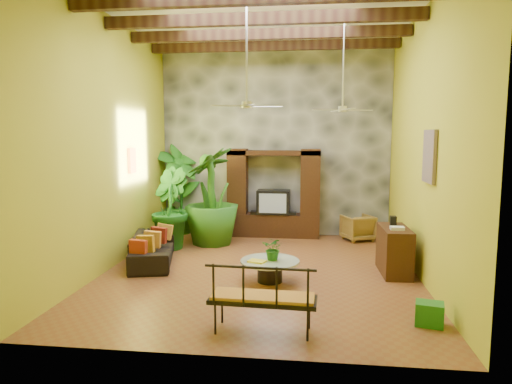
# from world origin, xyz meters

# --- Properties ---
(ground) EXTENTS (7.00, 7.00, 0.00)m
(ground) POSITION_xyz_m (0.00, 0.00, 0.00)
(ground) COLOR brown
(ground) RESTS_ON ground
(ceiling) EXTENTS (6.00, 7.00, 0.02)m
(ceiling) POSITION_xyz_m (0.00, 0.00, 5.00)
(ceiling) COLOR silver
(ceiling) RESTS_ON back_wall
(back_wall) EXTENTS (6.00, 0.02, 5.00)m
(back_wall) POSITION_xyz_m (0.00, 3.50, 2.50)
(back_wall) COLOR gold
(back_wall) RESTS_ON ground
(left_wall) EXTENTS (0.02, 7.00, 5.00)m
(left_wall) POSITION_xyz_m (-3.00, 0.00, 2.50)
(left_wall) COLOR gold
(left_wall) RESTS_ON ground
(right_wall) EXTENTS (0.02, 7.00, 5.00)m
(right_wall) POSITION_xyz_m (3.00, 0.00, 2.50)
(right_wall) COLOR gold
(right_wall) RESTS_ON ground
(stone_accent_wall) EXTENTS (5.98, 0.10, 4.98)m
(stone_accent_wall) POSITION_xyz_m (0.00, 3.44, 2.50)
(stone_accent_wall) COLOR #3F4247
(stone_accent_wall) RESTS_ON ground
(ceiling_beams) EXTENTS (5.95, 5.36, 0.22)m
(ceiling_beams) POSITION_xyz_m (0.00, 0.00, 4.78)
(ceiling_beams) COLOR #352211
(ceiling_beams) RESTS_ON ceiling
(entertainment_center) EXTENTS (2.40, 0.55, 2.30)m
(entertainment_center) POSITION_xyz_m (0.00, 3.14, 0.97)
(entertainment_center) COLOR black
(entertainment_center) RESTS_ON ground
(ceiling_fan_front) EXTENTS (1.28, 1.28, 1.86)m
(ceiling_fan_front) POSITION_xyz_m (-0.20, -0.40, 3.40)
(ceiling_fan_front) COLOR silver
(ceiling_fan_front) RESTS_ON ceiling
(ceiling_fan_back) EXTENTS (1.28, 1.28, 1.86)m
(ceiling_fan_back) POSITION_xyz_m (1.60, 1.20, 3.40)
(ceiling_fan_back) COLOR silver
(ceiling_fan_back) RESTS_ON ceiling
(wall_art_mask) EXTENTS (0.06, 0.32, 0.55)m
(wall_art_mask) POSITION_xyz_m (-2.96, 1.00, 2.10)
(wall_art_mask) COLOR orange
(wall_art_mask) RESTS_ON left_wall
(wall_art_painting) EXTENTS (0.06, 0.70, 0.90)m
(wall_art_painting) POSITION_xyz_m (2.96, -0.60, 2.30)
(wall_art_painting) COLOR #295E97
(wall_art_painting) RESTS_ON right_wall
(sofa) EXTENTS (1.26, 2.15, 0.59)m
(sofa) POSITION_xyz_m (-2.30, 0.33, 0.30)
(sofa) COLOR black
(sofa) RESTS_ON ground
(wicker_armchair) EXTENTS (0.92, 0.93, 0.65)m
(wicker_armchair) POSITION_xyz_m (2.16, 2.94, 0.32)
(wicker_armchair) COLOR #935C35
(wicker_armchair) RESTS_ON ground
(tall_plant_a) EXTENTS (1.58, 1.52, 2.49)m
(tall_plant_a) POSITION_xyz_m (-2.54, 3.15, 1.24)
(tall_plant_a) COLOR #20681B
(tall_plant_a) RESTS_ON ground
(tall_plant_b) EXTENTS (1.28, 1.34, 1.92)m
(tall_plant_b) POSITION_xyz_m (-2.35, 1.60, 0.96)
(tall_plant_b) COLOR #17581B
(tall_plant_b) RESTS_ON ground
(tall_plant_c) EXTENTS (1.59, 1.59, 2.37)m
(tall_plant_c) POSITION_xyz_m (-1.42, 2.12, 1.19)
(tall_plant_c) COLOR #28671B
(tall_plant_c) RESTS_ON ground
(coffee_table) EXTENTS (1.08, 1.08, 0.40)m
(coffee_table) POSITION_xyz_m (0.25, -0.61, 0.26)
(coffee_table) COLOR black
(coffee_table) RESTS_ON ground
(centerpiece_plant) EXTENTS (0.47, 0.44, 0.43)m
(centerpiece_plant) POSITION_xyz_m (0.31, -0.59, 0.61)
(centerpiece_plant) COLOR #1E5917
(centerpiece_plant) RESTS_ON coffee_table
(yellow_tray) EXTENTS (0.35, 0.30, 0.03)m
(yellow_tray) POSITION_xyz_m (0.03, -0.76, 0.42)
(yellow_tray) COLOR yellow
(yellow_tray) RESTS_ON coffee_table
(iron_bench) EXTENTS (1.47, 0.59, 0.57)m
(iron_bench) POSITION_xyz_m (0.35, -2.82, 0.54)
(iron_bench) COLOR black
(iron_bench) RESTS_ON ground
(side_console) EXTENTS (0.54, 1.14, 0.90)m
(side_console) POSITION_xyz_m (2.58, 0.18, 0.45)
(side_console) COLOR black
(side_console) RESTS_ON ground
(green_bin) EXTENTS (0.43, 0.36, 0.33)m
(green_bin) POSITION_xyz_m (2.65, -2.25, 0.17)
(green_bin) COLOR #1E7231
(green_bin) RESTS_ON ground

